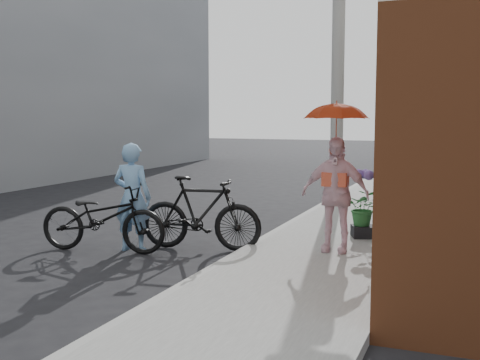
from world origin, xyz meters
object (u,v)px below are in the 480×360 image
Objects in this scene: officer at (132,197)px; bike_left at (103,218)px; utility_pole at (338,48)px; planter at (363,231)px; bike_right at (201,213)px; kimono_woman at (335,194)px.

officer is 0.83× the size of bike_left.
planter is (1.30, -3.84, -3.29)m from utility_pole.
officer is 3.64m from planter.
officer is at bearing -108.44° from utility_pole.
bike_left is (-2.24, -5.77, -2.98)m from utility_pole.
utility_pole is 20.18× the size of planter.
utility_pole is at bearing 108.71° from planter.
bike_right is 2.06m from kimono_woman.
utility_pole reaches higher than kimono_woman.
officer is at bearing -169.71° from kimono_woman.
planter is (2.23, 1.26, -0.35)m from bike_right.
planter is at bearing -155.83° from officer.
officer is 1.01× the size of kimono_woman.
bike_right is (1.30, 0.67, 0.04)m from bike_left.
bike_right is (-0.93, -5.10, -2.94)m from utility_pole.
kimono_woman is at bearing -84.46° from bike_left.
bike_left is at bearing -167.44° from kimono_woman.
kimono_woman is at bearing -172.85° from officer.
bike_left is at bearing -111.18° from utility_pole.
utility_pole is 3.54× the size of bike_left.
utility_pole is 6.87m from bike_left.
officer is at bearing -68.87° from bike_left.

